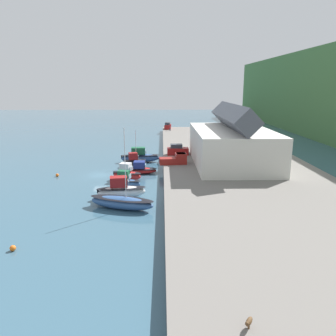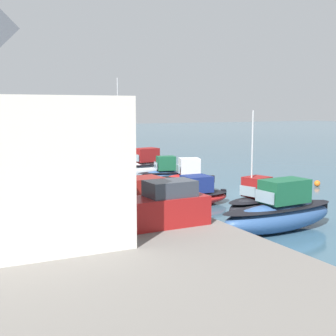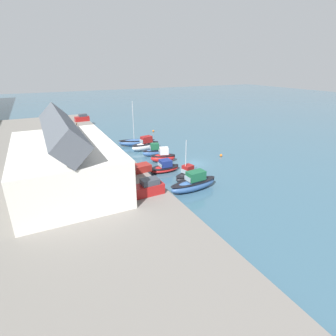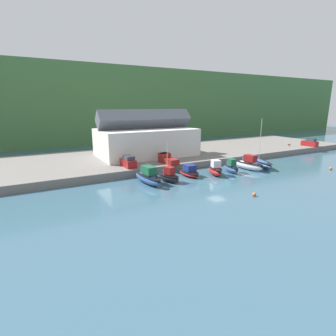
% 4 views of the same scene
% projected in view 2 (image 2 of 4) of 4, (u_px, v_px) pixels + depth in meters
% --- Properties ---
extents(ground_plane, '(320.00, 320.00, 0.00)m').
position_uv_depth(ground_plane, '(260.00, 195.00, 37.60)').
color(ground_plane, '#385B70').
extents(moored_boat_0, '(2.72, 7.91, 2.96)m').
position_uv_depth(moored_boat_0, '(280.00, 213.00, 26.27)').
color(moored_boat_0, '#33568E').
rests_on(moored_boat_0, ground_plane).
extents(moored_boat_1, '(2.96, 4.82, 6.80)m').
position_uv_depth(moored_boat_1, '(255.00, 203.00, 29.72)').
color(moored_boat_1, black).
rests_on(moored_boat_1, ground_plane).
extents(moored_boat_2, '(2.64, 5.52, 2.10)m').
position_uv_depth(moored_boat_2, '(194.00, 195.00, 33.62)').
color(moored_boat_2, red).
rests_on(moored_boat_2, ground_plane).
extents(moored_boat_3, '(3.35, 5.09, 2.85)m').
position_uv_depth(moored_boat_3, '(187.00, 180.00, 38.41)').
color(moored_boat_3, red).
rests_on(moored_boat_3, ground_plane).
extents(moored_boat_4, '(2.54, 4.88, 2.65)m').
position_uv_depth(moored_boat_4, '(164.00, 175.00, 41.87)').
color(moored_boat_4, '#33568E').
rests_on(moored_boat_4, ground_plane).
extents(moored_boat_5, '(2.96, 6.76, 3.01)m').
position_uv_depth(moored_boat_5, '(144.00, 167.00, 45.93)').
color(moored_boat_5, silver).
rests_on(moored_boat_5, ground_plane).
extents(moored_boat_6, '(4.72, 8.62, 9.99)m').
position_uv_depth(moored_boat_6, '(124.00, 166.00, 49.17)').
color(moored_boat_6, '#33568E').
rests_on(moored_boat_6, ground_plane).
extents(parked_car_0, '(1.90, 4.24, 2.16)m').
position_uv_depth(parked_car_0, '(165.00, 207.00, 22.31)').
color(parked_car_0, maroon).
rests_on(parked_car_0, quay_promenade).
extents(parked_car_2, '(2.09, 4.31, 2.16)m').
position_uv_depth(parked_car_2, '(12.00, 139.00, 70.34)').
color(parked_car_2, maroon).
rests_on(parked_car_2, quay_promenade).
extents(pickup_truck_0, '(2.38, 4.88, 1.90)m').
position_uv_depth(pickup_truck_0, '(121.00, 184.00, 29.65)').
color(pickup_truck_0, maroon).
rests_on(pickup_truck_0, quay_promenade).
extents(mooring_buoy_0, '(0.55, 0.55, 0.55)m').
position_uv_depth(mooring_buoy_0, '(157.00, 158.00, 62.38)').
color(mooring_buoy_0, orange).
rests_on(mooring_buoy_0, ground_plane).
extents(mooring_buoy_1, '(0.54, 0.54, 0.54)m').
position_uv_depth(mooring_buoy_1, '(317.00, 183.00, 41.53)').
color(mooring_buoy_1, orange).
rests_on(mooring_buoy_1, ground_plane).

